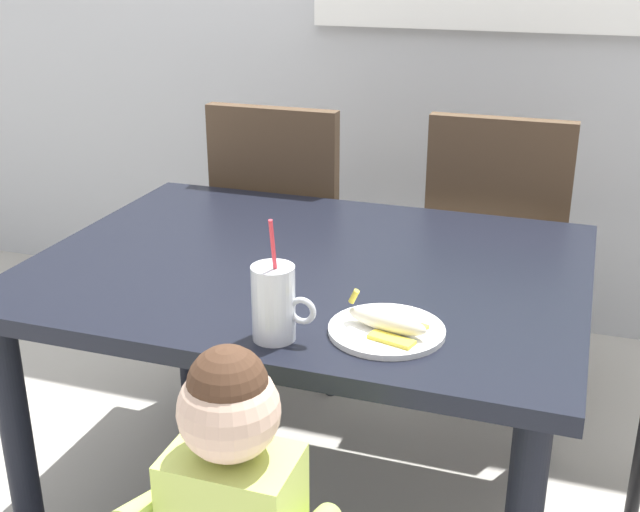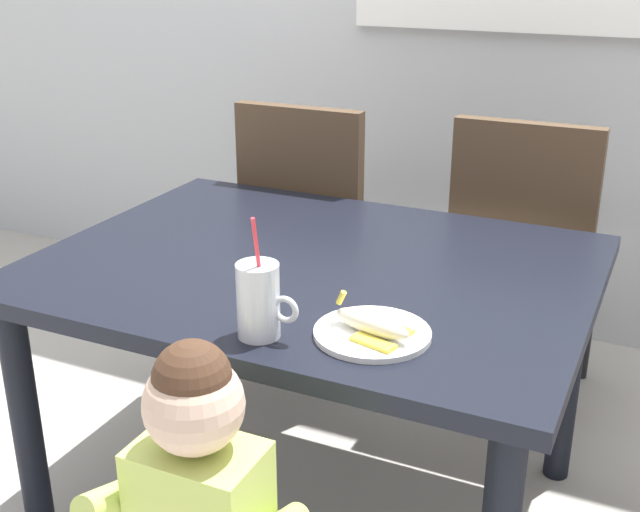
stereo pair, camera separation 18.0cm
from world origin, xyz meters
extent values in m
plane|color=#B7B2A8|center=(0.00, 0.00, 0.00)|extent=(24.00, 24.00, 0.00)
cube|color=black|center=(0.00, 0.00, 0.69)|extent=(1.30, 0.99, 0.04)
cylinder|color=black|center=(-0.57, -0.42, 0.34)|extent=(0.07, 0.07, 0.67)
cylinder|color=black|center=(-0.57, 0.42, 0.34)|extent=(0.07, 0.07, 0.67)
cylinder|color=black|center=(0.57, 0.42, 0.34)|extent=(0.07, 0.07, 0.67)
cube|color=#4C3826|center=(-0.32, 0.76, 0.45)|extent=(0.44, 0.44, 0.06)
cube|color=#4C3826|center=(-0.32, 0.56, 0.72)|extent=(0.42, 0.05, 0.48)
cylinder|color=black|center=(-0.13, 0.95, 0.21)|extent=(0.04, 0.04, 0.42)
cylinder|color=black|center=(-0.51, 0.95, 0.21)|extent=(0.04, 0.04, 0.42)
cylinder|color=black|center=(-0.13, 0.57, 0.21)|extent=(0.04, 0.04, 0.42)
cylinder|color=black|center=(-0.51, 0.57, 0.21)|extent=(0.04, 0.04, 0.42)
cube|color=#4C3826|center=(0.37, 0.83, 0.45)|extent=(0.44, 0.44, 0.06)
cube|color=#4C3826|center=(0.37, 0.63, 0.72)|extent=(0.42, 0.05, 0.48)
cylinder|color=black|center=(0.56, 1.02, 0.21)|extent=(0.04, 0.04, 0.42)
cylinder|color=black|center=(0.18, 1.02, 0.21)|extent=(0.04, 0.04, 0.42)
cylinder|color=black|center=(0.56, 0.64, 0.21)|extent=(0.04, 0.04, 0.42)
cylinder|color=black|center=(0.18, 0.64, 0.21)|extent=(0.04, 0.04, 0.42)
sphere|color=beige|center=(0.10, -0.68, 0.72)|extent=(0.17, 0.17, 0.17)
sphere|color=#472D1E|center=(0.10, -0.68, 0.77)|extent=(0.13, 0.13, 0.13)
cylinder|color=#C6DB66|center=(-0.04, -0.70, 0.52)|extent=(0.05, 0.24, 0.13)
cylinder|color=silver|center=(0.07, -0.40, 0.79)|extent=(0.08, 0.08, 0.15)
cylinder|color=#B2D184|center=(0.07, -0.40, 0.76)|extent=(0.07, 0.07, 0.08)
torus|color=silver|center=(0.13, -0.40, 0.78)|extent=(0.06, 0.01, 0.06)
cylinder|color=#E5333F|center=(0.08, -0.40, 0.85)|extent=(0.01, 0.05, 0.22)
cylinder|color=white|center=(0.27, -0.30, 0.72)|extent=(0.23, 0.23, 0.01)
ellipsoid|color=#F4EAC6|center=(0.27, -0.32, 0.75)|extent=(0.18, 0.09, 0.04)
cube|color=yellow|center=(0.29, -0.36, 0.73)|extent=(0.10, 0.05, 0.01)
cube|color=yellow|center=(0.30, -0.28, 0.73)|extent=(0.10, 0.05, 0.01)
cylinder|color=yellow|center=(0.20, -0.30, 0.78)|extent=(0.03, 0.02, 0.03)
camera|label=1|loc=(0.60, -1.69, 1.43)|focal=45.44mm
camera|label=2|loc=(0.77, -1.62, 1.43)|focal=45.44mm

